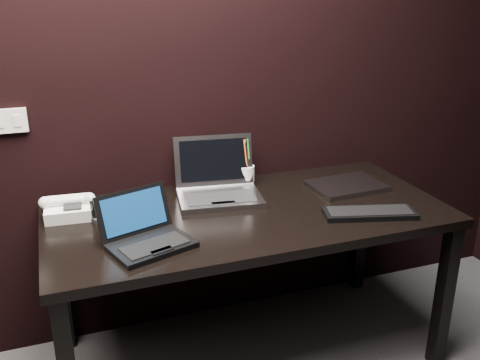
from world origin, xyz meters
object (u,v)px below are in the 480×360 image
object	(u,v)px
netbook	(146,235)
closed_laptop	(347,186)
silver_laptop	(218,187)
desk_phone	(68,208)
pen_cup	(246,174)
desk	(248,227)
ext_keyboard	(369,213)
mobile_phone	(97,213)

from	to	relation	value
netbook	closed_laptop	world-z (taller)	netbook
silver_laptop	desk_phone	world-z (taller)	silver_laptop
silver_laptop	pen_cup	distance (m)	0.20
desk	closed_laptop	distance (m)	0.55
ext_keyboard	desk	bearing A→B (deg)	154.40
desk	netbook	xyz separation A→B (m)	(-0.47, -0.17, 0.12)
pen_cup	closed_laptop	bearing A→B (deg)	-24.82
closed_laptop	desk_phone	bearing A→B (deg)	175.49
silver_laptop	desk_phone	size ratio (longest dim) A/B	1.79
mobile_phone	pen_cup	size ratio (longest dim) A/B	0.39
silver_laptop	pen_cup	size ratio (longest dim) A/B	1.80
desk	netbook	size ratio (longest dim) A/B	4.75
desk	silver_laptop	xyz separation A→B (m)	(-0.08, 0.19, 0.13)
silver_laptop	desk_phone	xyz separation A→B (m)	(-0.65, -0.00, -0.01)
desk	mobile_phone	distance (m)	0.64
netbook	desk_phone	distance (m)	0.44
ext_keyboard	closed_laptop	world-z (taller)	ext_keyboard
silver_laptop	mobile_phone	bearing A→B (deg)	-171.45
silver_laptop	desk_phone	distance (m)	0.65
silver_laptop	ext_keyboard	xyz separation A→B (m)	(0.54, -0.41, -0.04)
desk_phone	mobile_phone	world-z (taller)	desk_phone
desk	mobile_phone	size ratio (longest dim) A/B	19.01
desk_phone	ext_keyboard	bearing A→B (deg)	-19.04
desk	desk_phone	size ratio (longest dim) A/B	7.43
netbook	ext_keyboard	size ratio (longest dim) A/B	0.89
desk	ext_keyboard	xyz separation A→B (m)	(0.46, -0.22, 0.09)
netbook	ext_keyboard	bearing A→B (deg)	-3.23
silver_laptop	mobile_phone	world-z (taller)	silver_laptop
desk	mobile_phone	world-z (taller)	mobile_phone
ext_keyboard	closed_laptop	xyz separation A→B (m)	(0.07, 0.31, -0.00)
netbook	pen_cup	size ratio (longest dim) A/B	1.57
desk	desk_phone	bearing A→B (deg)	165.40
mobile_phone	ext_keyboard	bearing A→B (deg)	-16.94
silver_laptop	mobile_phone	distance (m)	0.55
closed_laptop	desk_phone	xyz separation A→B (m)	(-1.26, 0.10, 0.03)
desk	ext_keyboard	distance (m)	0.52
netbook	mobile_phone	xyz separation A→B (m)	(-0.15, 0.28, -0.00)
closed_laptop	mobile_phone	size ratio (longest dim) A/B	3.90
ext_keyboard	desk_phone	bearing A→B (deg)	160.96
mobile_phone	netbook	bearing A→B (deg)	-61.37
netbook	desk_phone	size ratio (longest dim) A/B	1.56
closed_laptop	mobile_phone	xyz separation A→B (m)	(-1.15, 0.02, 0.02)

